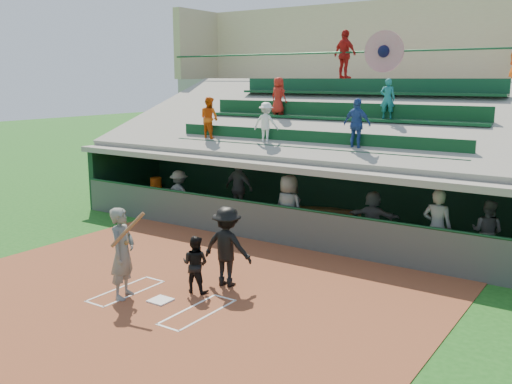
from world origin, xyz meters
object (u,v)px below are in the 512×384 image
Objects in this scene: home_plate at (161,300)px; water_cooler at (156,183)px; catcher at (195,264)px; white_table at (157,199)px; batter_at_plate at (123,253)px.

home_plate is 8.84m from water_cooler.
catcher is 1.56× the size of white_table.
batter_at_plate is 1.55× the size of catcher.
home_plate is 1.05× the size of water_cooler.
batter_at_plate is at bearing 34.86° from catcher.
white_table is 1.98× the size of water_cooler.
batter_at_plate reaches higher than catcher.
water_cooler is (-6.12, 6.32, 0.92)m from home_plate.
catcher is 8.42m from water_cooler.
home_plate is 1.29m from batter_at_plate.
home_plate is 0.53× the size of white_table.
white_table is at bearing 98.78° from water_cooler.
home_plate is at bearing 61.48° from catcher.
home_plate is 8.81m from white_table.
white_table is (-6.12, 6.33, 0.36)m from home_plate.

